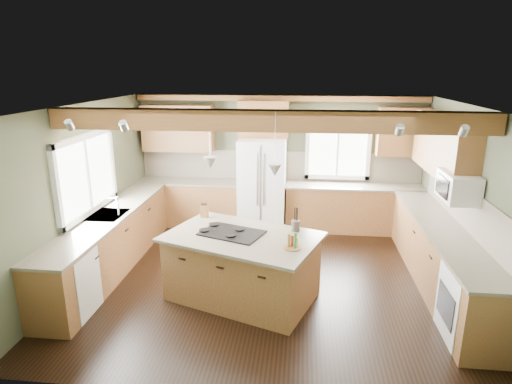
# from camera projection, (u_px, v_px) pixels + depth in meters

# --- Properties ---
(floor) EXTENTS (5.60, 5.60, 0.00)m
(floor) POSITION_uv_depth(u_px,v_px,m) (268.00, 278.00, 6.55)
(floor) COLOR black
(floor) RESTS_ON ground
(ceiling) EXTENTS (5.60, 5.60, 0.00)m
(ceiling) POSITION_uv_depth(u_px,v_px,m) (270.00, 106.00, 5.82)
(ceiling) COLOR silver
(ceiling) RESTS_ON wall_back
(wall_back) EXTENTS (5.60, 0.00, 5.60)m
(wall_back) POSITION_uv_depth(u_px,v_px,m) (279.00, 161.00, 8.57)
(wall_back) COLOR #434C36
(wall_back) RESTS_ON ground
(wall_left) EXTENTS (0.00, 5.00, 5.00)m
(wall_left) POSITION_uv_depth(u_px,v_px,m) (85.00, 191.00, 6.47)
(wall_left) COLOR #434C36
(wall_left) RESTS_ON ground
(wall_right) EXTENTS (0.00, 5.00, 5.00)m
(wall_right) POSITION_uv_depth(u_px,v_px,m) (471.00, 204.00, 5.89)
(wall_right) COLOR #434C36
(wall_right) RESTS_ON ground
(ceiling_beam) EXTENTS (5.55, 0.26, 0.26)m
(ceiling_beam) POSITION_uv_depth(u_px,v_px,m) (266.00, 121.00, 5.31)
(ceiling_beam) COLOR brown
(ceiling_beam) RESTS_ON ceiling
(soffit_trim) EXTENTS (5.55, 0.20, 0.10)m
(soffit_trim) POSITION_uv_depth(u_px,v_px,m) (280.00, 98.00, 8.12)
(soffit_trim) COLOR brown
(soffit_trim) RESTS_ON ceiling
(backsplash_back) EXTENTS (5.58, 0.03, 0.58)m
(backsplash_back) POSITION_uv_depth(u_px,v_px,m) (279.00, 165.00, 8.58)
(backsplash_back) COLOR brown
(backsplash_back) RESTS_ON wall_back
(backsplash_right) EXTENTS (0.03, 3.70, 0.58)m
(backsplash_right) POSITION_uv_depth(u_px,v_px,m) (468.00, 209.00, 5.96)
(backsplash_right) COLOR brown
(backsplash_right) RESTS_ON wall_right
(base_cab_back_left) EXTENTS (2.02, 0.60, 0.88)m
(base_cab_back_left) POSITION_uv_depth(u_px,v_px,m) (190.00, 203.00, 8.71)
(base_cab_back_left) COLOR brown
(base_cab_back_left) RESTS_ON floor
(counter_back_left) EXTENTS (2.06, 0.64, 0.04)m
(counter_back_left) POSITION_uv_depth(u_px,v_px,m) (189.00, 181.00, 8.58)
(counter_back_left) COLOR #4E4839
(counter_back_left) RESTS_ON base_cab_back_left
(base_cab_back_right) EXTENTS (2.62, 0.60, 0.88)m
(base_cab_back_right) POSITION_uv_depth(u_px,v_px,m) (353.00, 209.00, 8.37)
(base_cab_back_right) COLOR brown
(base_cab_back_right) RESTS_ON floor
(counter_back_right) EXTENTS (2.66, 0.64, 0.04)m
(counter_back_right) POSITION_uv_depth(u_px,v_px,m) (355.00, 186.00, 8.24)
(counter_back_right) COLOR #4E4839
(counter_back_right) RESTS_ON base_cab_back_right
(base_cab_left) EXTENTS (0.60, 3.70, 0.88)m
(base_cab_left) POSITION_uv_depth(u_px,v_px,m) (111.00, 243.00, 6.73)
(base_cab_left) COLOR brown
(base_cab_left) RESTS_ON floor
(counter_left) EXTENTS (0.64, 3.74, 0.04)m
(counter_left) POSITION_uv_depth(u_px,v_px,m) (108.00, 216.00, 6.60)
(counter_left) COLOR #4E4839
(counter_left) RESTS_ON base_cab_left
(base_cab_right) EXTENTS (0.60, 3.70, 0.88)m
(base_cab_right) POSITION_uv_depth(u_px,v_px,m) (440.00, 258.00, 6.21)
(base_cab_right) COLOR brown
(base_cab_right) RESTS_ON floor
(counter_right) EXTENTS (0.64, 3.74, 0.04)m
(counter_right) POSITION_uv_depth(u_px,v_px,m) (444.00, 229.00, 6.08)
(counter_right) COLOR #4E4839
(counter_right) RESTS_ON base_cab_right
(upper_cab_back_left) EXTENTS (1.40, 0.35, 0.90)m
(upper_cab_back_left) POSITION_uv_depth(u_px,v_px,m) (178.00, 128.00, 8.42)
(upper_cab_back_left) COLOR brown
(upper_cab_back_left) RESTS_ON wall_back
(upper_cab_over_fridge) EXTENTS (0.96, 0.35, 0.70)m
(upper_cab_over_fridge) POSITION_uv_depth(u_px,v_px,m) (263.00, 119.00, 8.19)
(upper_cab_over_fridge) COLOR brown
(upper_cab_over_fridge) RESTS_ON wall_back
(upper_cab_right) EXTENTS (0.35, 2.20, 0.90)m
(upper_cab_right) POSITION_uv_depth(u_px,v_px,m) (444.00, 145.00, 6.58)
(upper_cab_right) COLOR brown
(upper_cab_right) RESTS_ON wall_right
(upper_cab_back_corner) EXTENTS (0.90, 0.35, 0.90)m
(upper_cab_back_corner) POSITION_uv_depth(u_px,v_px,m) (402.00, 132.00, 7.98)
(upper_cab_back_corner) COLOR brown
(upper_cab_back_corner) RESTS_ON wall_back
(window_left) EXTENTS (0.04, 1.60, 1.05)m
(window_left) POSITION_uv_depth(u_px,v_px,m) (86.00, 175.00, 6.45)
(window_left) COLOR white
(window_left) RESTS_ON wall_left
(window_back) EXTENTS (1.10, 0.04, 1.00)m
(window_back) POSITION_uv_depth(u_px,v_px,m) (338.00, 150.00, 8.36)
(window_back) COLOR white
(window_back) RESTS_ON wall_back
(sink) EXTENTS (0.50, 0.65, 0.03)m
(sink) POSITION_uv_depth(u_px,v_px,m) (108.00, 215.00, 6.60)
(sink) COLOR #262628
(sink) RESTS_ON counter_left
(faucet) EXTENTS (0.02, 0.02, 0.28)m
(faucet) POSITION_uv_depth(u_px,v_px,m) (118.00, 207.00, 6.54)
(faucet) COLOR #B2B2B7
(faucet) RESTS_ON sink
(dishwasher) EXTENTS (0.60, 0.60, 0.84)m
(dishwasher) POSITION_uv_depth(u_px,v_px,m) (68.00, 284.00, 5.49)
(dishwasher) COLOR white
(dishwasher) RESTS_ON floor
(oven) EXTENTS (0.60, 0.72, 0.84)m
(oven) POSITION_uv_depth(u_px,v_px,m) (473.00, 307.00, 4.97)
(oven) COLOR white
(oven) RESTS_ON floor
(microwave) EXTENTS (0.40, 0.70, 0.38)m
(microwave) POSITION_uv_depth(u_px,v_px,m) (458.00, 187.00, 5.79)
(microwave) COLOR white
(microwave) RESTS_ON wall_right
(pendant_left) EXTENTS (0.18, 0.18, 0.16)m
(pendant_left) POSITION_uv_depth(u_px,v_px,m) (210.00, 163.00, 5.71)
(pendant_left) COLOR #B2B2B7
(pendant_left) RESTS_ON ceiling
(pendant_right) EXTENTS (0.18, 0.18, 0.16)m
(pendant_right) POSITION_uv_depth(u_px,v_px,m) (275.00, 170.00, 5.31)
(pendant_right) COLOR #B2B2B7
(pendant_right) RESTS_ON ceiling
(refrigerator) EXTENTS (0.90, 0.74, 1.80)m
(refrigerator) POSITION_uv_depth(u_px,v_px,m) (262.00, 185.00, 8.35)
(refrigerator) COLOR white
(refrigerator) RESTS_ON floor
(island) EXTENTS (2.17, 1.73, 0.88)m
(island) POSITION_uv_depth(u_px,v_px,m) (242.00, 268.00, 5.91)
(island) COLOR brown
(island) RESTS_ON floor
(island_top) EXTENTS (2.33, 1.89, 0.04)m
(island_top) POSITION_uv_depth(u_px,v_px,m) (242.00, 237.00, 5.78)
(island_top) COLOR #4E4839
(island_top) RESTS_ON island
(cooktop) EXTENTS (0.96, 0.79, 0.02)m
(cooktop) POSITION_uv_depth(u_px,v_px,m) (232.00, 233.00, 5.84)
(cooktop) COLOR black
(cooktop) RESTS_ON island_top
(knife_block) EXTENTS (0.12, 0.10, 0.18)m
(knife_block) POSITION_uv_depth(u_px,v_px,m) (204.00, 211.00, 6.47)
(knife_block) COLOR brown
(knife_block) RESTS_ON island_top
(utensil_crock) EXTENTS (0.16, 0.16, 0.16)m
(utensil_crock) POSITION_uv_depth(u_px,v_px,m) (296.00, 226.00, 5.91)
(utensil_crock) COLOR #38312D
(utensil_crock) RESTS_ON island_top
(bottle_tray) EXTENTS (0.28, 0.28, 0.21)m
(bottle_tray) POSITION_uv_depth(u_px,v_px,m) (292.00, 241.00, 5.35)
(bottle_tray) COLOR brown
(bottle_tray) RESTS_ON island_top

